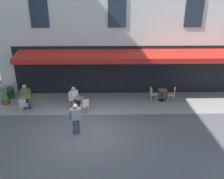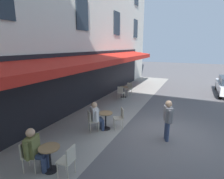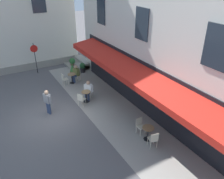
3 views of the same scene
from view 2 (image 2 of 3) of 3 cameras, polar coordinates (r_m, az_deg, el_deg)
ground_plane at (r=7.96m, az=16.53°, el=-13.41°), size 70.00×70.00×0.00m
sidewalk_cafe_terrace at (r=11.72m, az=2.39°, el=-4.03°), size 20.50×3.20×0.01m
cafe_table_near_entrance at (r=7.92m, az=-2.00°, el=-9.03°), size 0.60×0.60×0.75m
cafe_chair_cream_by_window at (r=8.01m, az=2.52°, el=-8.34°), size 0.56×0.56×0.91m
cafe_chair_cream_facing_street at (r=7.73m, az=-6.49°, el=-9.24°), size 0.57×0.57×0.91m
cafe_table_mid_terrace at (r=12.77m, az=3.71°, el=-0.30°), size 0.60×0.60×0.75m
cafe_chair_cream_near_door at (r=12.17m, az=2.80°, el=-0.70°), size 0.42×0.42×0.91m
cafe_chair_cream_corner_right at (r=13.26m, az=5.30°, el=0.44°), size 0.49×0.49×0.91m
cafe_table_streetside at (r=5.78m, az=-18.94°, el=-18.94°), size 0.60×0.60×0.75m
cafe_chair_cream_under_awning at (r=5.40m, az=-13.57°, el=-20.33°), size 0.42×0.42×0.91m
cafe_chair_cream_back_row at (r=6.00m, az=-24.87°, el=-17.60°), size 0.52×0.52×0.91m
seated_patron_in_white at (r=7.73m, az=-4.97°, el=-8.06°), size 0.62×0.62×1.29m
seated_companion_in_olive at (r=5.83m, az=-23.07°, el=-16.62°), size 0.63×0.63×1.31m
walking_pedestrian_in_grey at (r=7.19m, az=17.08°, el=-8.36°), size 0.62×0.40×1.58m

